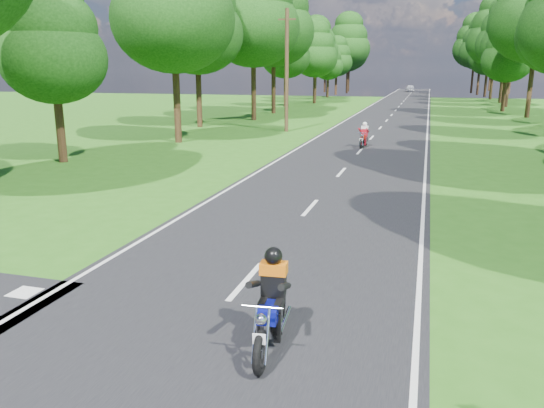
% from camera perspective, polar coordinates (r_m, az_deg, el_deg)
% --- Properties ---
extents(ground, '(160.00, 160.00, 0.00)m').
position_cam_1_polar(ground, '(8.91, -7.11, -13.03)').
color(ground, '#275F15').
rests_on(ground, ground).
extents(main_road, '(7.00, 140.00, 0.02)m').
position_cam_1_polar(main_road, '(57.48, 13.15, 9.76)').
color(main_road, black).
rests_on(main_road, ground).
extents(road_markings, '(7.40, 140.00, 0.01)m').
position_cam_1_polar(road_markings, '(55.63, 12.89, 9.66)').
color(road_markings, silver).
rests_on(road_markings, main_road).
extents(treeline, '(40.00, 115.35, 14.78)m').
position_cam_1_polar(treeline, '(67.47, 15.36, 17.25)').
color(treeline, black).
rests_on(treeline, ground).
extents(telegraph_pole, '(1.20, 0.26, 8.00)m').
position_cam_1_polar(telegraph_pole, '(36.44, 1.59, 14.18)').
color(telegraph_pole, '#382616').
rests_on(telegraph_pole, ground).
extents(rider_near_blue, '(0.77, 1.86, 1.51)m').
position_cam_1_polar(rider_near_blue, '(7.94, -0.12, -10.26)').
color(rider_near_blue, '#0D1395').
rests_on(rider_near_blue, main_road).
extents(rider_far_red, '(0.66, 1.67, 1.36)m').
position_cam_1_polar(rider_far_red, '(29.24, 9.85, 7.37)').
color(rider_far_red, '#A7230C').
rests_on(rider_far_red, main_road).
extents(distant_car, '(1.84, 4.06, 1.35)m').
position_cam_1_polar(distant_car, '(109.09, 14.62, 11.96)').
color(distant_car, silver).
rests_on(distant_car, main_road).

